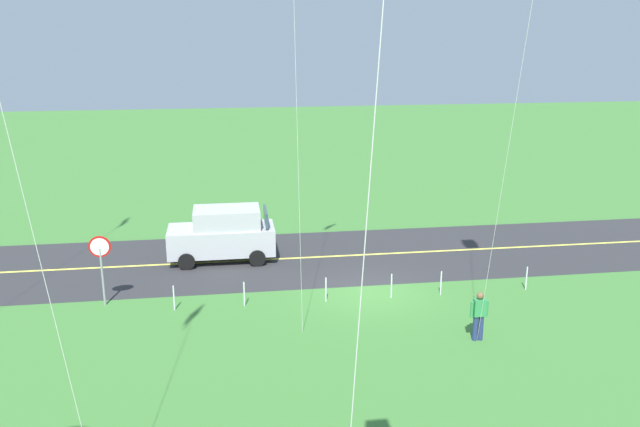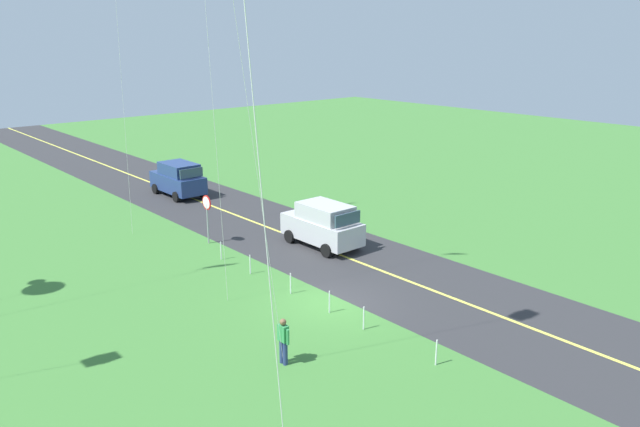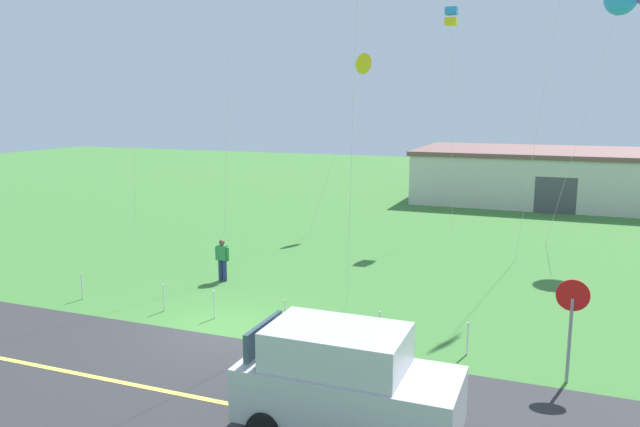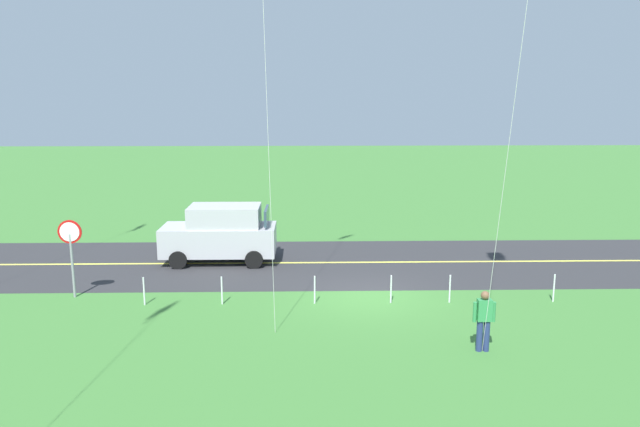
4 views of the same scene
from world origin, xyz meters
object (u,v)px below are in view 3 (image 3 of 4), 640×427
Objects in this scene: kite_purple_back at (364,64)px; car_suv_foreground at (345,381)px; person_adult_near at (222,259)px; kite_green_far at (451,17)px; stop_sign at (572,311)px; warehouse_distant at (557,176)px.

car_suv_foreground is at bearing -73.48° from kite_purple_back.
person_adult_near is (-7.84, 8.63, -0.29)m from car_suv_foreground.
stop_sign is at bearing -70.34° from kite_green_far.
kite_purple_back is (-4.46, 0.12, -2.16)m from kite_green_far.
stop_sign is (4.19, 4.16, 0.65)m from car_suv_foreground.
person_adult_near is 14.49m from kite_purple_back.
stop_sign is 1.60× the size of person_adult_near.
kite_purple_back is 17.42m from warehouse_distant.
car_suv_foreground is at bearing -96.11° from warehouse_distant.
person_adult_near is at bearing -117.00° from kite_green_far.
kite_purple_back is (1.68, 12.15, 7.72)m from person_adult_near.
car_suv_foreground is 11.66m from person_adult_near.
car_suv_foreground is 0.24× the size of warehouse_distant.
kite_purple_back is at bearing 106.52° from car_suv_foreground.
car_suv_foreground is at bearing -135.24° from stop_sign.
car_suv_foreground is 22.84m from kite_green_far.
kite_green_far is (6.13, 12.03, 9.88)m from person_adult_near.
kite_green_far reaches higher than stop_sign.
stop_sign is 0.14× the size of warehouse_distant.
stop_sign is 12.86m from person_adult_near.
kite_green_far is 1.22× the size of kite_purple_back.
person_adult_near is at bearing -97.85° from kite_purple_back.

